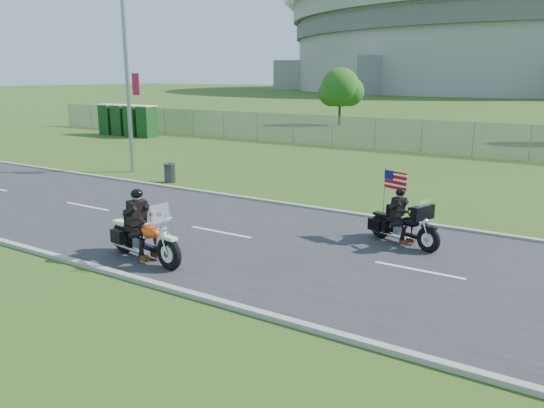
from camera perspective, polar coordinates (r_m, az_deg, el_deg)
The scene contains 15 objects.
ground at distance 14.89m, azimuth 0.59°, elevation -4.37°, with size 420.00×420.00×0.00m, color #2E4A17.
road at distance 14.88m, azimuth 0.59°, elevation -4.30°, with size 120.00×8.00×0.04m, color #28282B.
curb_north at distance 18.31m, azimuth 7.23°, elevation -0.85°, with size 120.00×0.18×0.12m, color #9E9B93.
curb_south at distance 11.82m, azimuth -9.87°, elevation -9.25°, with size 120.00×0.18×0.12m, color #9E9B93.
fence at distance 34.57m, azimuth 11.00°, elevation 7.46°, with size 60.00×0.03×2.00m, color gray.
stadium at distance 184.44m, azimuth 24.49°, elevation 15.95°, with size 140.40×140.40×29.20m.
streetlight at distance 26.66m, azimuth -15.10°, elevation 15.46°, with size 0.90×2.46×10.00m.
porta_toilet_a at distance 41.48m, azimuth -13.33°, elevation 8.56°, with size 1.10×1.10×2.30m, color #143E15.
porta_toilet_b at distance 42.48m, azimuth -14.67°, elevation 8.59°, with size 1.10×1.10×2.30m, color #143E15.
porta_toilet_c at distance 43.51m, azimuth -15.96°, elevation 8.63°, with size 1.10×1.10×2.30m, color #143E15.
porta_toilet_d at distance 44.56m, azimuth -17.18°, elevation 8.65°, with size 1.10×1.10×2.30m, color #143E15.
tree_fence_mid at distance 50.82m, azimuth 7.42°, elevation 12.13°, with size 3.96×3.69×5.30m.
motorcycle_lead at distance 13.82m, azimuth -13.64°, elevation -3.66°, with size 2.78×0.96×1.88m.
motorcycle_follow at distance 15.12m, azimuth 13.98°, elevation -2.34°, with size 2.28×1.17×1.98m.
trash_can at distance 23.78m, azimuth -10.94°, elevation 3.27°, with size 0.47×0.47×0.82m, color #3A3A40.
Camera 1 is at (7.39, -12.07, 4.62)m, focal length 35.00 mm.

